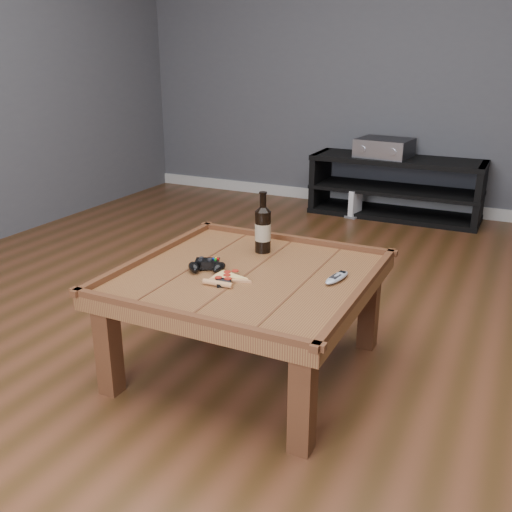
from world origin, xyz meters
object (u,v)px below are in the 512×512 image
at_px(game_console, 355,205).
at_px(beer_bottle, 263,228).
at_px(coffee_table, 248,286).
at_px(av_receiver, 384,148).
at_px(pizza_slice, 226,278).
at_px(game_controller, 207,266).
at_px(media_console, 395,188).
at_px(remote_control, 337,277).
at_px(smartphone, 223,281).

bearing_deg(game_console, beer_bottle, -72.47).
height_order(coffee_table, game_console, coffee_table).
bearing_deg(coffee_table, av_receiver, 92.47).
height_order(beer_bottle, pizza_slice, beer_bottle).
bearing_deg(av_receiver, game_controller, -85.20).
height_order(media_console, game_controller, same).
bearing_deg(remote_control, game_controller, -155.13).
bearing_deg(game_controller, av_receiver, 65.11).
distance_m(media_console, game_controller, 2.81).
relative_size(coffee_table, game_console, 4.49).
bearing_deg(smartphone, game_controller, 113.49).
bearing_deg(coffee_table, smartphone, -108.67).
height_order(pizza_slice, game_console, pizza_slice).
relative_size(media_console, game_console, 6.10).
height_order(beer_bottle, remote_control, beer_bottle).
xyz_separation_m(smartphone, remote_control, (0.40, 0.22, 0.01)).
bearing_deg(media_console, av_receiver, -177.35).
bearing_deg(coffee_table, remote_control, 14.10).
xyz_separation_m(beer_bottle, game_console, (-0.23, 2.31, -0.46)).
xyz_separation_m(beer_bottle, remote_control, (0.42, -0.19, -0.10)).
xyz_separation_m(coffee_table, media_console, (0.00, 2.75, -0.15)).
distance_m(media_console, smartphone, 2.89).
distance_m(pizza_slice, smartphone, 0.03).
xyz_separation_m(beer_bottle, smartphone, (0.02, -0.41, -0.11)).
relative_size(game_controller, pizza_slice, 0.72).
bearing_deg(beer_bottle, remote_control, -23.74).
distance_m(remote_control, av_receiver, 2.70).
bearing_deg(pizza_slice, game_controller, 151.97).
xyz_separation_m(coffee_table, remote_control, (0.36, 0.09, 0.07)).
xyz_separation_m(pizza_slice, remote_control, (0.41, 0.20, 0.00)).
bearing_deg(game_console, pizza_slice, -73.00).
height_order(smartphone, remote_control, remote_control).
bearing_deg(remote_control, smartphone, -140.89).
bearing_deg(beer_bottle, av_receiver, 91.31).
height_order(beer_bottle, av_receiver, beer_bottle).
xyz_separation_m(media_console, game_controller, (-0.17, -2.80, 0.23)).
bearing_deg(av_receiver, coffee_table, -81.65).
relative_size(remote_control, av_receiver, 0.38).
height_order(pizza_slice, remote_control, same).
height_order(game_controller, smartphone, game_controller).
relative_size(pizza_slice, smartphone, 1.88).
bearing_deg(pizza_slice, av_receiver, 88.34).
distance_m(media_console, av_receiver, 0.35).
bearing_deg(coffee_table, pizza_slice, -115.25).
xyz_separation_m(media_console, pizza_slice, (-0.05, -2.85, 0.21)).
bearing_deg(game_console, coffee_table, -71.71).
relative_size(media_console, smartphone, 11.30).
distance_m(beer_bottle, av_receiver, 2.47).
relative_size(coffee_table, game_controller, 6.15).
xyz_separation_m(smartphone, game_console, (-0.25, 2.72, -0.35)).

